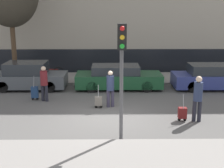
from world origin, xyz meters
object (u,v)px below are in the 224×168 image
at_px(trolley_center, 98,101).
at_px(traffic_light, 122,60).
at_px(trolley_right, 182,113).
at_px(trolley_left, 35,92).
at_px(pedestrian_left, 44,82).
at_px(parked_car_1, 118,77).
at_px(pedestrian_right, 198,96).
at_px(parked_car_2, 215,77).
at_px(parked_car_0, 29,76).
at_px(pedestrian_center, 110,87).
at_px(parked_bicycle, 50,72).

distance_m(trolley_center, traffic_light, 4.41).
bearing_deg(trolley_right, trolley_left, 155.27).
xyz_separation_m(pedestrian_left, trolley_left, (-0.51, 0.20, -0.57)).
relative_size(parked_car_1, traffic_light, 1.21).
xyz_separation_m(parked_car_1, traffic_light, (-0.12, -7.03, 2.13)).
distance_m(trolley_left, trolley_center, 3.36).
height_order(trolley_right, traffic_light, traffic_light).
relative_size(pedestrian_right, trolley_right, 1.67).
bearing_deg(pedestrian_right, parked_car_2, 70.85).
bearing_deg(pedestrian_right, trolley_left, 162.80).
bearing_deg(pedestrian_right, pedestrian_left, 162.60).
xyz_separation_m(trolley_center, trolley_right, (3.34, -1.70, 0.02)).
bearing_deg(traffic_light, trolley_center, 103.55).
relative_size(parked_car_0, parked_car_1, 0.85).
distance_m(parked_car_0, pedestrian_left, 2.76).
bearing_deg(trolley_left, trolley_center, -22.22).
relative_size(trolley_left, pedestrian_right, 0.66).
bearing_deg(parked_car_1, traffic_light, -90.95).
xyz_separation_m(parked_car_0, pedestrian_right, (7.81, -5.24, 0.36)).
bearing_deg(pedestrian_right, trolley_center, 161.86).
height_order(trolley_left, pedestrian_right, pedestrian_right).
bearing_deg(parked_car_0, trolley_left, -69.95).
distance_m(parked_car_0, trolley_right, 8.93).
bearing_deg(pedestrian_left, parked_car_2, 35.19).
relative_size(parked_car_0, parked_car_2, 0.84).
bearing_deg(pedestrian_left, trolley_center, -1.55).
bearing_deg(trolley_center, pedestrian_center, 15.65).
bearing_deg(trolley_center, parked_car_2, 27.88).
distance_m(pedestrian_left, traffic_light, 6.07).
height_order(parked_car_1, trolley_center, parked_car_1).
distance_m(parked_car_2, pedestrian_right, 5.65).
relative_size(parked_car_0, pedestrian_right, 2.18).
xyz_separation_m(parked_car_2, trolley_left, (-9.41, -2.06, -0.25)).
distance_m(trolley_center, trolley_right, 3.75).
bearing_deg(parked_car_1, pedestrian_left, -146.28).
bearing_deg(trolley_right, parked_car_0, 144.47).
relative_size(pedestrian_center, trolley_center, 1.57).
relative_size(trolley_center, traffic_light, 0.27).
xyz_separation_m(parked_car_0, pedestrian_center, (4.45, -3.33, 0.26)).
bearing_deg(parked_car_1, trolley_left, -151.83).
height_order(parked_car_0, pedestrian_right, pedestrian_right).
height_order(pedestrian_center, parked_bicycle, pedestrian_center).
height_order(parked_car_2, trolley_center, parked_car_2).
xyz_separation_m(parked_car_2, pedestrian_center, (-5.77, -3.19, 0.30)).
bearing_deg(trolley_left, pedestrian_right, -23.42).
xyz_separation_m(traffic_light, parked_bicycle, (-3.99, 9.09, -2.26)).
xyz_separation_m(parked_car_2, trolley_right, (-2.96, -5.04, -0.31)).
bearing_deg(parked_car_2, trolley_left, -167.63).
bearing_deg(pedestrian_left, pedestrian_right, -2.68).
height_order(trolley_center, parked_bicycle, parked_bicycle).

